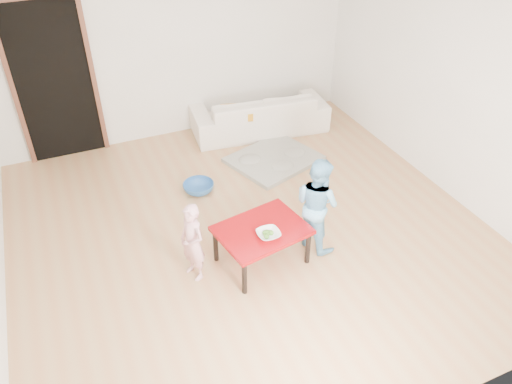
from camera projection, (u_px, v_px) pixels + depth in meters
floor at (249, 230)px, 5.53m from camera, size 5.00×5.00×0.01m
back_wall at (175, 44)px, 6.63m from camera, size 5.00×0.02×2.60m
right_wall at (453, 83)px, 5.58m from camera, size 0.02×5.00×2.60m
doorway at (54, 83)px, 6.26m from camera, size 1.02×0.08×2.11m
sofa at (259, 113)px, 7.22m from camera, size 2.01×0.97×0.57m
cushion at (237, 113)px, 6.91m from camera, size 0.50×0.47×0.11m
red_table at (262, 245)px, 5.01m from camera, size 0.96×0.78×0.43m
bowl at (268, 234)px, 4.77m from camera, size 0.22×0.22×0.05m
broccoli at (268, 234)px, 4.77m from camera, size 0.12×0.12×0.06m
child_pink at (192, 243)px, 4.72m from camera, size 0.30×0.36×0.84m
child_blue at (317, 204)px, 5.05m from camera, size 0.54×0.61×1.04m
basin at (199, 188)px, 6.09m from camera, size 0.38×0.38×0.12m
blanket at (274, 159)px, 6.68m from camera, size 1.31×1.20×0.05m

